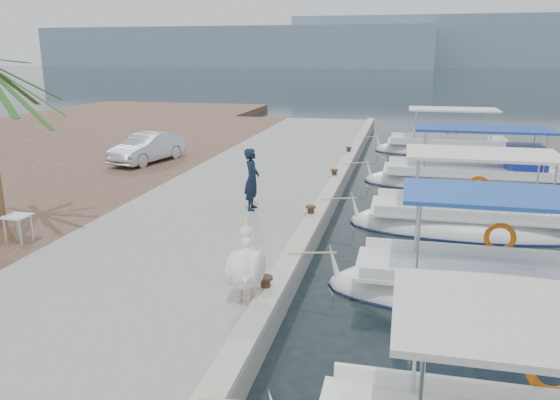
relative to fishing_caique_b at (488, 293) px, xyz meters
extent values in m
plane|color=black|center=(-3.87, 1.73, -0.12)|extent=(400.00, 400.00, 0.00)
cube|color=gray|center=(-6.87, 6.73, 0.13)|extent=(6.00, 40.00, 0.50)
cube|color=#ACA898|center=(-4.09, 6.73, 0.44)|extent=(0.44, 40.00, 0.12)
cube|color=#4F352A|center=(-11.87, 6.73, 0.13)|extent=(4.00, 40.00, 0.50)
cube|color=slate|center=(-63.87, 191.73, 6.88)|extent=(140.00, 40.00, 14.00)
cube|color=slate|center=(36.13, 211.73, 8.88)|extent=(160.00, 40.00, 18.00)
torus|color=orange|center=(0.15, -4.27, 0.88)|extent=(0.68, 0.12, 0.68)
ellipsoid|color=white|center=(0.00, 0.00, -0.07)|extent=(6.54, 2.19, 1.30)
ellipsoid|color=navy|center=(0.00, 0.00, -0.09)|extent=(6.57, 2.23, 0.22)
cube|color=white|center=(0.00, 0.00, 0.43)|extent=(5.36, 1.88, 0.08)
cube|color=#224EAB|center=(0.16, 0.00, 2.07)|extent=(3.92, 2.01, 0.08)
cylinder|color=silver|center=(-1.48, -0.82, 1.23)|extent=(0.05, 0.05, 1.60)
torus|color=orange|center=(0.30, 1.04, 0.88)|extent=(0.68, 0.12, 0.68)
ellipsoid|color=white|center=(0.09, 4.67, -0.07)|extent=(6.73, 2.41, 1.30)
ellipsoid|color=navy|center=(0.09, 4.67, -0.09)|extent=(6.77, 2.45, 0.22)
cube|color=white|center=(0.09, 4.67, 0.43)|extent=(5.52, 2.07, 0.08)
cube|color=silver|center=(0.26, 4.67, 2.07)|extent=(4.04, 2.21, 0.08)
cylinder|color=silver|center=(-1.42, 3.77, 1.23)|extent=(0.05, 0.05, 1.60)
torus|color=orange|center=(0.39, 5.81, 0.88)|extent=(0.68, 0.12, 0.68)
ellipsoid|color=white|center=(0.75, 10.25, -0.07)|extent=(8.04, 2.47, 1.30)
ellipsoid|color=navy|center=(0.75, 10.25, -0.09)|extent=(8.08, 2.52, 0.22)
cube|color=white|center=(0.75, 10.25, 0.43)|extent=(6.60, 2.13, 0.08)
cube|color=navy|center=(0.95, 10.25, 2.07)|extent=(4.83, 2.28, 0.08)
cylinder|color=silver|center=(-1.06, 9.32, 1.23)|extent=(0.05, 0.05, 1.60)
torus|color=orange|center=(1.05, 11.43, 0.88)|extent=(0.68, 0.12, 0.68)
cube|color=navy|center=(2.56, 10.25, 0.98)|extent=(1.20, 1.73, 1.00)
ellipsoid|color=white|center=(0.27, 17.44, -0.07)|extent=(7.08, 2.33, 1.30)
ellipsoid|color=navy|center=(0.27, 17.44, -0.09)|extent=(7.11, 2.38, 0.22)
cube|color=white|center=(0.27, 17.44, 0.43)|extent=(5.80, 2.00, 0.08)
cube|color=silver|center=(0.44, 17.44, 2.07)|extent=(4.25, 2.14, 0.08)
cylinder|color=silver|center=(-1.33, 16.56, 1.23)|extent=(0.05, 0.05, 1.60)
torus|color=orange|center=(0.57, 18.54, 0.88)|extent=(0.68, 0.12, 0.68)
cylinder|color=black|center=(-4.22, -1.77, 0.53)|extent=(0.18, 0.18, 0.30)
cylinder|color=black|center=(-4.22, -1.77, 0.68)|extent=(0.28, 0.28, 0.05)
cylinder|color=black|center=(-4.22, 3.23, 0.53)|extent=(0.18, 0.18, 0.30)
cylinder|color=black|center=(-4.22, 3.23, 0.68)|extent=(0.28, 0.28, 0.05)
cylinder|color=black|center=(-4.22, 8.23, 0.53)|extent=(0.18, 0.18, 0.30)
cylinder|color=black|center=(-4.22, 8.23, 0.68)|extent=(0.28, 0.28, 0.05)
cylinder|color=black|center=(-4.22, 13.23, 0.53)|extent=(0.18, 0.18, 0.30)
cylinder|color=black|center=(-4.22, 13.23, 0.68)|extent=(0.28, 0.28, 0.05)
cylinder|color=tan|center=(-4.57, -2.21, 0.57)|extent=(0.06, 0.06, 0.39)
cylinder|color=tan|center=(-4.38, -2.16, 0.57)|extent=(0.06, 0.06, 0.39)
ellipsoid|color=white|center=(-4.47, -2.19, 1.00)|extent=(0.79, 1.04, 0.73)
cylinder|color=white|center=(-4.57, -1.86, 1.31)|extent=(0.24, 0.36, 0.39)
sphere|color=white|center=(-4.60, -1.76, 1.54)|extent=(0.24, 0.24, 0.24)
cone|color=#EAA566|center=(-4.70, -1.41, 1.42)|extent=(0.31, 0.71, 0.28)
imported|color=black|center=(-6.00, 3.67, 1.26)|extent=(0.48, 0.68, 1.78)
cone|color=brown|center=(-11.16, -0.29, 0.56)|extent=(0.64, 0.64, 0.36)
imported|color=#ADB8C6|center=(-12.13, 9.54, 0.97)|extent=(2.05, 3.83, 1.20)
cylinder|color=silver|center=(-10.68, -0.70, 0.73)|extent=(0.06, 0.06, 0.70)
cylinder|color=silver|center=(-10.28, -0.70, 0.73)|extent=(0.06, 0.06, 0.70)
cylinder|color=silver|center=(-10.68, -0.30, 0.73)|extent=(0.06, 0.06, 0.70)
cylinder|color=silver|center=(-10.28, -0.30, 0.73)|extent=(0.06, 0.06, 0.70)
cube|color=white|center=(-10.48, -0.50, 1.09)|extent=(0.55, 0.55, 0.03)
camera|label=1|loc=(-1.86, -10.90, 4.71)|focal=35.00mm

